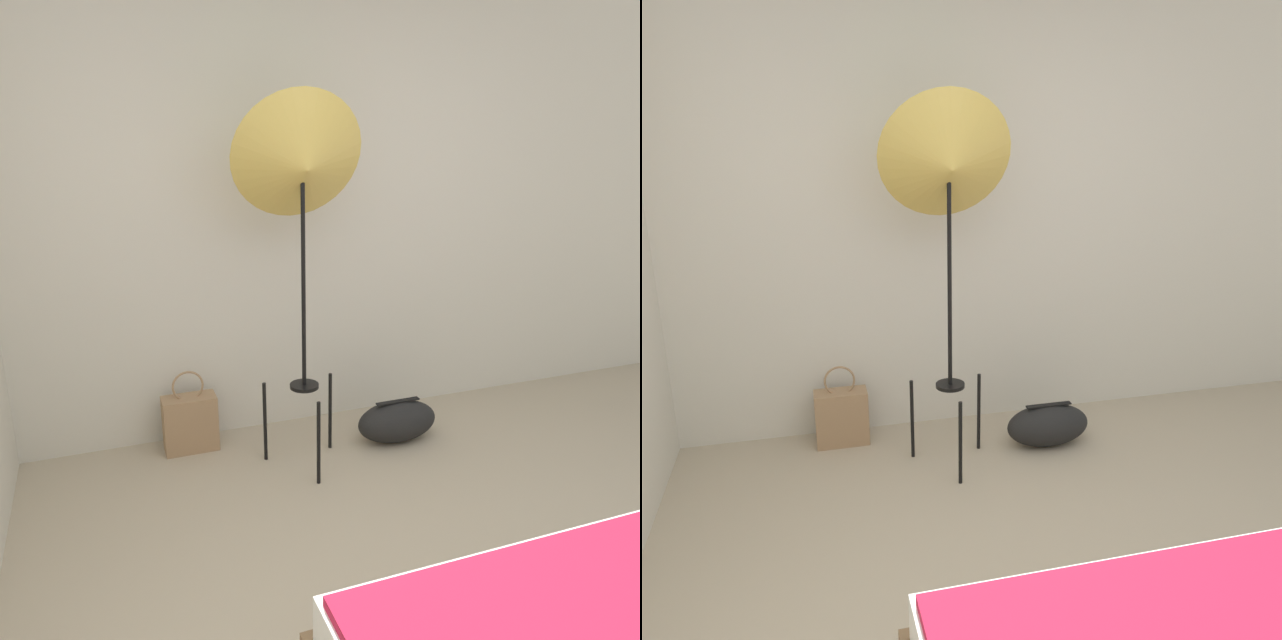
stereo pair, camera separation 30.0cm
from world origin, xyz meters
TOP-DOWN VIEW (x-y plane):
  - wall_back at (0.00, 2.24)m, footprint 8.00×0.05m
  - photo_umbrella at (-0.03, 1.69)m, footprint 0.67×0.44m
  - tote_bag at (-0.59, 2.06)m, footprint 0.30×0.15m
  - duffel_bag at (0.57, 1.74)m, footprint 0.49×0.25m

SIDE VIEW (x-z plane):
  - duffel_bag at x=0.57m, z-range 0.00..0.25m
  - tote_bag at x=-0.59m, z-range -0.07..0.41m
  - wall_back at x=0.00m, z-range 0.00..2.60m
  - photo_umbrella at x=-0.03m, z-range 0.61..2.57m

